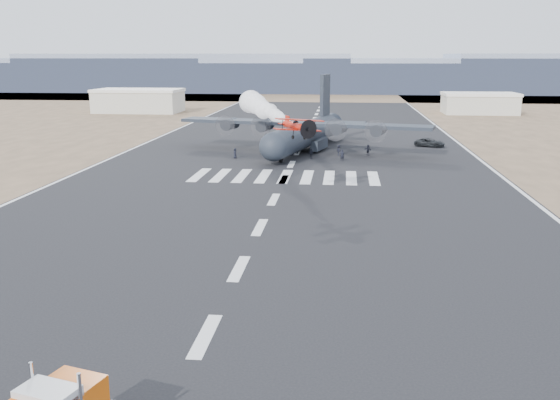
% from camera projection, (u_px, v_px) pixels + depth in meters
% --- Properties ---
extents(ground, '(500.00, 500.00, 0.00)m').
position_uv_depth(ground, '(205.00, 336.00, 36.82)').
color(ground, black).
rests_on(ground, ground).
extents(scrub_far, '(500.00, 80.00, 0.00)m').
position_uv_depth(scrub_far, '(326.00, 95.00, 259.69)').
color(scrub_far, brown).
rests_on(scrub_far, ground).
extents(runway_markings, '(60.00, 260.00, 0.01)m').
position_uv_depth(runway_markings, '(291.00, 164.00, 94.96)').
color(runway_markings, silver).
rests_on(runway_markings, ground).
extents(ridge_seg_b, '(150.00, 50.00, 15.00)m').
position_uv_depth(ridge_seg_b, '(58.00, 74.00, 300.05)').
color(ridge_seg_b, gray).
rests_on(ridge_seg_b, ground).
extents(ridge_seg_c, '(150.00, 50.00, 17.00)m').
position_uv_depth(ridge_seg_c, '(190.00, 72.00, 293.33)').
color(ridge_seg_c, gray).
rests_on(ridge_seg_c, ground).
extents(ridge_seg_d, '(150.00, 50.00, 13.00)m').
position_uv_depth(ridge_seg_d, '(328.00, 77.00, 287.29)').
color(ridge_seg_d, gray).
rests_on(ridge_seg_d, ground).
extents(ridge_seg_e, '(150.00, 50.00, 15.00)m').
position_uv_depth(ridge_seg_e, '(473.00, 75.00, 280.57)').
color(ridge_seg_e, gray).
rests_on(ridge_seg_e, ground).
extents(hangar_left, '(24.50, 14.50, 6.70)m').
position_uv_depth(hangar_left, '(139.00, 100.00, 181.75)').
color(hangar_left, '#B9B6A5').
rests_on(hangar_left, ground).
extents(hangar_right, '(20.50, 12.50, 5.90)m').
position_uv_depth(hangar_right, '(480.00, 103.00, 176.89)').
color(hangar_right, '#B9B6A5').
rests_on(hangar_right, ground).
extents(aerobatic_biplane, '(5.95, 5.56, 2.51)m').
position_uv_depth(aerobatic_biplane, '(297.00, 126.00, 70.24)').
color(aerobatic_biplane, red).
extents(smoke_trail, '(11.89, 32.98, 3.74)m').
position_uv_depth(smoke_trail, '(256.00, 105.00, 96.89)').
color(smoke_trail, white).
extents(transport_aircraft, '(43.68, 35.72, 12.71)m').
position_uv_depth(transport_aircraft, '(306.00, 132.00, 108.12)').
color(transport_aircraft, black).
rests_on(transport_aircraft, ground).
extents(support_vehicle, '(5.95, 4.16, 1.51)m').
position_uv_depth(support_vehicle, '(430.00, 143.00, 113.14)').
color(support_vehicle, black).
rests_on(support_vehicle, ground).
extents(crew_a, '(0.68, 0.56, 1.81)m').
position_uv_depth(crew_a, '(342.00, 155.00, 97.77)').
color(crew_a, black).
rests_on(crew_a, ground).
extents(crew_b, '(0.77, 0.96, 1.72)m').
position_uv_depth(crew_b, '(297.00, 149.00, 105.12)').
color(crew_b, black).
rests_on(crew_b, ground).
extents(crew_c, '(1.10, 1.22, 1.75)m').
position_uv_depth(crew_c, '(339.00, 150.00, 103.09)').
color(crew_c, black).
rests_on(crew_c, ground).
extents(crew_d, '(1.05, 0.82, 1.60)m').
position_uv_depth(crew_d, '(311.00, 154.00, 99.89)').
color(crew_d, black).
rests_on(crew_d, ground).
extents(crew_e, '(0.78, 0.92, 1.62)m').
position_uv_depth(crew_e, '(235.00, 153.00, 100.43)').
color(crew_e, black).
rests_on(crew_e, ground).
extents(crew_f, '(1.53, 1.50, 1.74)m').
position_uv_depth(crew_f, '(368.00, 150.00, 103.42)').
color(crew_f, black).
rests_on(crew_f, ground).
extents(crew_g, '(0.88, 0.88, 1.87)m').
position_uv_depth(crew_g, '(291.00, 150.00, 102.91)').
color(crew_g, black).
rests_on(crew_g, ground).
extents(crew_h, '(0.92, 1.01, 1.77)m').
position_uv_depth(crew_h, '(292.00, 149.00, 103.95)').
color(crew_h, black).
rests_on(crew_h, ground).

